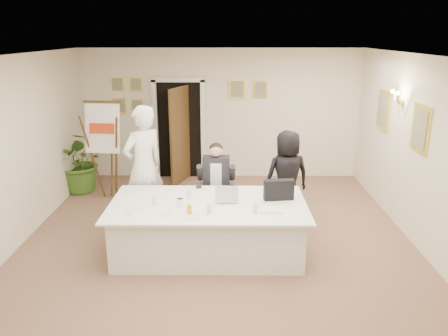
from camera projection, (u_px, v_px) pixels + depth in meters
floor at (217, 248)px, 6.54m from camera, size 7.00×7.00×0.00m
ceiling at (216, 56)px, 5.71m from camera, size 6.00×7.00×0.02m
wall_back at (221, 114)px, 9.47m from camera, size 6.00×0.10×2.80m
wall_front at (204, 310)px, 2.79m from camera, size 6.00×0.10×2.80m
wall_left at (5, 158)px, 6.15m from camera, size 0.10×7.00×2.80m
wall_right at (431, 159)px, 6.11m from camera, size 0.10×7.00×2.80m
doorway at (180, 132)px, 9.41m from camera, size 1.14×0.86×2.20m
pictures_back_wall at (183, 94)px, 9.32m from camera, size 3.40×0.06×0.80m
pictures_right_wall at (399, 119)px, 7.15m from camera, size 0.06×2.20×0.80m
wall_sconce at (398, 97)px, 7.05m from camera, size 0.20×0.30×0.24m
conference_table at (208, 228)px, 6.32m from camera, size 2.80×1.49×0.78m
seated_man at (216, 184)px, 7.22m from camera, size 0.62×0.66×1.41m
flip_chart at (107, 155)px, 8.29m from camera, size 0.67×0.44×1.87m
standing_man at (144, 166)px, 7.12m from camera, size 0.86×0.86×2.01m
standing_woman at (287, 176)px, 7.35m from camera, size 0.86×0.66×1.57m
potted_palm at (81, 161)px, 8.76m from camera, size 1.40×1.30×1.28m
laptop at (227, 191)px, 6.27m from camera, size 0.36×0.38×0.28m
laptop_bag at (279, 190)px, 6.30m from camera, size 0.44×0.17×0.30m
paper_stack at (271, 210)px, 5.93m from camera, size 0.30×0.22×0.03m
plate_left at (133, 211)px, 5.90m from camera, size 0.26×0.26×0.01m
plate_mid at (166, 213)px, 5.85m from camera, size 0.22×0.22×0.01m
plate_near at (194, 217)px, 5.71m from camera, size 0.26×0.26×0.01m
glass_a at (155, 200)px, 6.14m from camera, size 0.08×0.08×0.14m
glass_b at (209, 209)px, 5.82m from camera, size 0.07×0.07×0.14m
glass_c at (255, 208)px, 5.85m from camera, size 0.07×0.07×0.14m
glass_d at (190, 194)px, 6.37m from camera, size 0.08×0.08×0.14m
oj_glass at (189, 209)px, 5.83m from camera, size 0.07×0.07×0.13m
steel_jug at (180, 202)px, 6.09m from camera, size 0.10×0.10×0.11m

